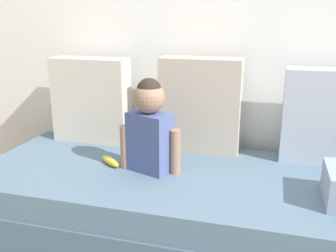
% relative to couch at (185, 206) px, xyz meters
% --- Properties ---
extents(ground_plane, '(12.00, 12.00, 0.00)m').
position_rel_couch_xyz_m(ground_plane, '(0.00, 0.00, -0.19)').
color(ground_plane, '#93704C').
extents(back_wall, '(5.48, 0.10, 2.29)m').
position_rel_couch_xyz_m(back_wall, '(0.00, 0.59, 0.95)').
color(back_wall, white).
rests_on(back_wall, ground).
extents(couch, '(2.28, 0.93, 0.39)m').
position_rel_couch_xyz_m(couch, '(0.00, 0.00, 0.00)').
color(couch, '#495F70').
rests_on(couch, ground).
extents(throw_pillow_left, '(0.49, 0.16, 0.54)m').
position_rel_couch_xyz_m(throw_pillow_left, '(-0.71, 0.36, 0.46)').
color(throw_pillow_left, beige).
rests_on(throw_pillow_left, couch).
extents(throw_pillow_center, '(0.47, 0.16, 0.56)m').
position_rel_couch_xyz_m(throw_pillow_center, '(0.00, 0.36, 0.47)').
color(throw_pillow_center, '#C1B29E').
rests_on(throw_pillow_center, couch).
extents(throw_pillow_right, '(0.48, 0.16, 0.52)m').
position_rel_couch_xyz_m(throw_pillow_right, '(0.71, 0.36, 0.46)').
color(throw_pillow_right, '#B2BCC6').
rests_on(throw_pillow_right, couch).
extents(toddler, '(0.33, 0.20, 0.49)m').
position_rel_couch_xyz_m(toddler, '(-0.19, -0.01, 0.44)').
color(toddler, '#4C5B93').
rests_on(toddler, couch).
extents(banana, '(0.16, 0.14, 0.04)m').
position_rel_couch_xyz_m(banana, '(-0.43, -0.00, 0.22)').
color(banana, yellow).
rests_on(banana, couch).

